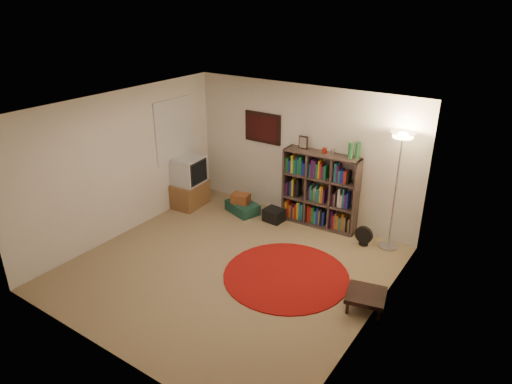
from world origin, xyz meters
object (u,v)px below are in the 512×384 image
bookshelf (320,190)px  tv_stand (189,183)px  suitcase (243,207)px  side_table (366,296)px  floor_lamp (400,154)px  floor_fan (364,236)px

bookshelf → tv_stand: (-2.48, -0.74, -0.18)m
suitcase → side_table: side_table is taller
bookshelf → floor_lamp: (1.37, -0.11, 0.99)m
tv_stand → suitcase: tv_stand is taller
floor_fan → tv_stand: size_ratio=0.34×
floor_fan → suitcase: (-2.43, -0.13, -0.07)m
floor_lamp → floor_fan: floor_lamp is taller
tv_stand → side_table: (4.14, -1.13, -0.30)m
floor_fan → bookshelf: bearing=165.4°
suitcase → tv_stand: bearing=-144.2°
bookshelf → tv_stand: size_ratio=1.62×
tv_stand → suitcase: bearing=13.0°
tv_stand → floor_lamp: bearing=4.9°
floor_fan → tv_stand: (-3.48, -0.45, 0.32)m
suitcase → side_table: bearing=-6.7°
bookshelf → tv_stand: 2.60m
bookshelf → floor_fan: bearing=-19.0°
floor_lamp → floor_fan: 1.54m
floor_lamp → floor_fan: bearing=-155.1°
bookshelf → side_table: bookshelf is taller
tv_stand → side_table: bearing=-19.6°
bookshelf → floor_fan: bookshelf is taller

